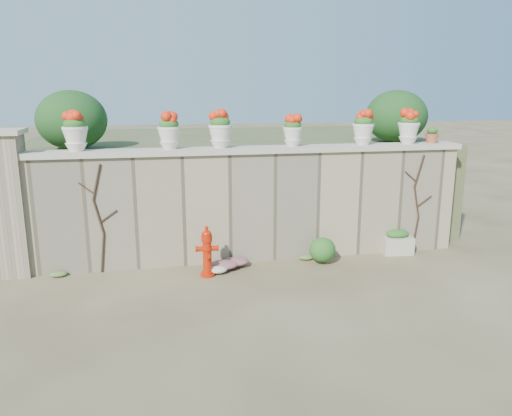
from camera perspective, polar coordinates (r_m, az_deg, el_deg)
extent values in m
plane|color=brown|center=(7.84, 1.97, -9.95)|extent=(80.00, 80.00, 0.00)
cube|color=gray|center=(9.20, -0.58, 0.15)|extent=(8.00, 0.40, 2.00)
cube|color=beige|center=(9.02, -0.59, 6.66)|extent=(8.10, 0.52, 0.10)
cube|color=gray|center=(9.33, -26.47, 0.18)|extent=(0.60, 0.60, 2.40)
cube|color=#384C23|center=(12.30, -3.40, 3.48)|extent=(9.00, 6.00, 2.00)
ellipsoid|color=#143814|center=(10.13, -20.30, 9.42)|extent=(1.30, 1.30, 1.10)
ellipsoid|color=#143814|center=(11.24, 15.74, 10.04)|extent=(1.30, 1.30, 1.10)
cylinder|color=black|center=(9.06, -17.11, -4.94)|extent=(0.12, 0.04, 0.70)
cylinder|color=black|center=(8.89, -17.55, -0.96)|extent=(0.17, 0.04, 0.61)
cylinder|color=black|center=(8.77, -17.76, 2.85)|extent=(0.18, 0.04, 0.61)
cylinder|color=black|center=(8.87, -16.49, -0.91)|extent=(0.30, 0.02, 0.22)
cylinder|color=black|center=(8.81, -18.84, 2.15)|extent=(0.25, 0.02, 0.21)
cylinder|color=black|center=(10.27, 17.74, -2.84)|extent=(0.12, 0.04, 0.70)
cylinder|color=black|center=(10.10, 17.88, 0.69)|extent=(0.17, 0.04, 0.61)
cylinder|color=black|center=(10.00, 18.17, 4.05)|extent=(0.18, 0.04, 0.61)
cylinder|color=black|center=(10.19, 18.69, 0.73)|extent=(0.30, 0.02, 0.22)
cylinder|color=black|center=(9.93, 17.25, 3.47)|extent=(0.25, 0.02, 0.21)
cylinder|color=#B61D07|center=(8.65, -5.55, -7.58)|extent=(0.25, 0.25, 0.04)
cylinder|color=#B61D07|center=(8.53, -5.60, -5.49)|extent=(0.15, 0.15, 0.55)
cylinder|color=#B61D07|center=(8.49, -5.62, -4.64)|extent=(0.19, 0.19, 0.04)
cylinder|color=#B61D07|center=(8.44, -5.65, -3.44)|extent=(0.19, 0.19, 0.11)
ellipsoid|color=#B61D07|center=(8.41, -5.67, -2.86)|extent=(0.17, 0.17, 0.12)
cylinder|color=#B61D07|center=(8.39, -5.68, -2.39)|extent=(0.06, 0.06, 0.09)
cylinder|color=#B61D07|center=(8.49, -6.46, -4.67)|extent=(0.13, 0.09, 0.09)
cylinder|color=#B61D07|center=(8.50, -4.78, -4.61)|extent=(0.13, 0.09, 0.09)
cylinder|color=#B61D07|center=(8.43, -5.57, -5.42)|extent=(0.08, 0.09, 0.08)
cube|color=beige|center=(10.07, 15.81, -4.10)|extent=(0.61, 0.39, 0.34)
ellipsoid|color=#1E5119|center=(10.01, 15.89, -2.86)|extent=(0.47, 0.31, 0.17)
ellipsoid|color=#1E5119|center=(9.18, 7.81, -4.51)|extent=(0.64, 0.58, 0.61)
ellipsoid|color=#AE226C|center=(8.92, -3.07, -6.21)|extent=(0.89, 0.60, 0.24)
ellipsoid|color=white|center=(8.72, -4.26, -6.88)|extent=(0.51, 0.40, 0.18)
ellipsoid|color=#1E5119|center=(8.91, -20.03, 9.04)|extent=(0.36, 0.36, 0.22)
ellipsoid|color=red|center=(8.91, -20.07, 9.62)|extent=(0.32, 0.32, 0.23)
ellipsoid|color=#1E5119|center=(8.82, -9.95, 9.42)|extent=(0.34, 0.34, 0.20)
ellipsoid|color=red|center=(8.82, -9.97, 9.97)|extent=(0.30, 0.30, 0.21)
ellipsoid|color=#1E5119|center=(8.89, -4.13, 9.76)|extent=(0.36, 0.36, 0.22)
ellipsoid|color=red|center=(8.89, -4.14, 10.33)|extent=(0.31, 0.31, 0.22)
ellipsoid|color=#1E5119|center=(9.16, 4.23, 9.46)|extent=(0.31, 0.31, 0.19)
ellipsoid|color=red|center=(9.16, 4.24, 9.94)|extent=(0.27, 0.27, 0.19)
ellipsoid|color=#1E5119|center=(9.61, 12.18, 9.64)|extent=(0.34, 0.34, 0.21)
ellipsoid|color=red|center=(9.61, 12.21, 10.16)|extent=(0.30, 0.30, 0.21)
ellipsoid|color=#1E5119|center=(10.02, 17.10, 9.57)|extent=(0.35, 0.35, 0.21)
ellipsoid|color=red|center=(10.01, 17.14, 10.07)|extent=(0.31, 0.31, 0.22)
ellipsoid|color=#1E5119|center=(10.28, 19.49, 8.27)|extent=(0.20, 0.20, 0.14)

